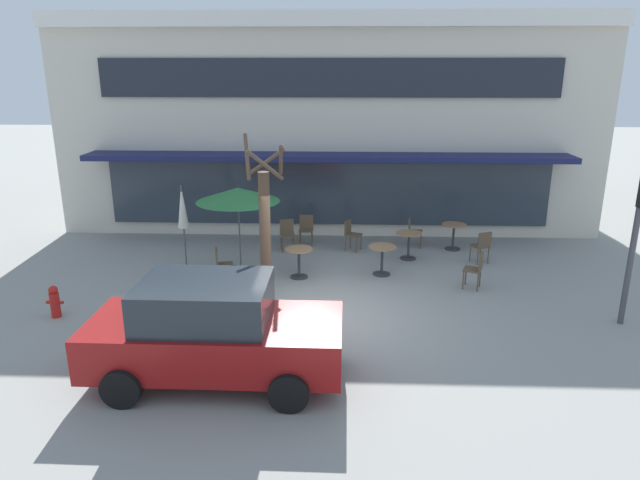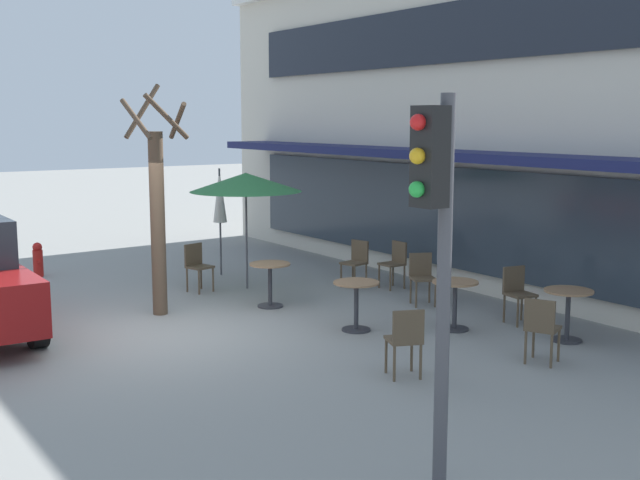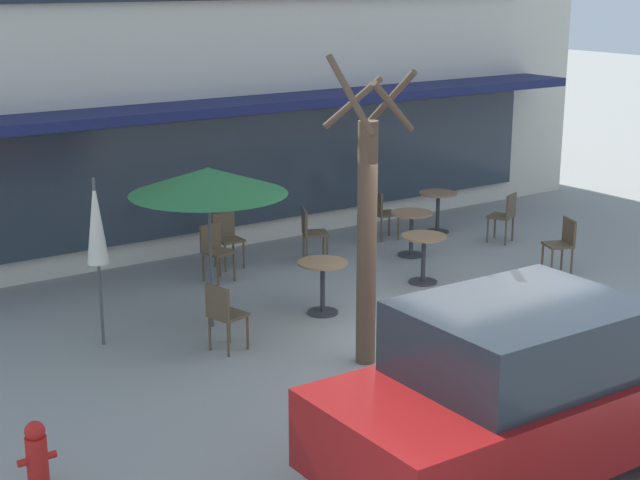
{
  "view_description": "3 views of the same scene",
  "coord_description": "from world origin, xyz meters",
  "px_view_note": "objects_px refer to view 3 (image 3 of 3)",
  "views": [
    {
      "loc": [
        0.44,
        -11.14,
        5.1
      ],
      "look_at": [
        -0.09,
        2.41,
        0.94
      ],
      "focal_mm": 32.0,
      "sensor_mm": 36.0,
      "label": 1
    },
    {
      "loc": [
        10.97,
        -4.6,
        3.2
      ],
      "look_at": [
        -0.48,
        3.21,
        1.1
      ],
      "focal_mm": 45.0,
      "sensor_mm": 36.0,
      "label": 2
    },
    {
      "loc": [
        -8.06,
        -8.49,
        4.66
      ],
      "look_at": [
        -0.25,
        2.86,
        0.89
      ],
      "focal_mm": 55.0,
      "sensor_mm": 36.0,
      "label": 3
    }
  ],
  "objects_px": {
    "cafe_table_near_wall": "(438,205)",
    "cafe_table_mid_patio": "(424,251)",
    "cafe_table_streetside": "(411,226)",
    "patio_umbrella_green_folded": "(208,181)",
    "cafe_chair_0": "(215,248)",
    "parked_sedan": "(526,390)",
    "cafe_chair_1": "(227,236)",
    "fire_hydrant": "(37,456)",
    "cafe_chair_3": "(563,241)",
    "cafe_table_by_tree": "(323,278)",
    "patio_umbrella_cream_folded": "(96,223)",
    "cafe_chair_6": "(311,230)",
    "cafe_chair_4": "(382,211)",
    "cafe_chair_5": "(224,312)",
    "street_tree": "(367,228)",
    "cafe_chair_2": "(505,214)"
  },
  "relations": [
    {
      "from": "cafe_table_streetside",
      "to": "cafe_chair_5",
      "type": "bearing_deg",
      "value": -156.85
    },
    {
      "from": "cafe_table_near_wall",
      "to": "cafe_table_mid_patio",
      "type": "bearing_deg",
      "value": -135.21
    },
    {
      "from": "parked_sedan",
      "to": "cafe_chair_1",
      "type": "bearing_deg",
      "value": 82.01
    },
    {
      "from": "cafe_chair_0",
      "to": "cafe_chair_1",
      "type": "height_order",
      "value": "same"
    },
    {
      "from": "cafe_table_mid_patio",
      "to": "cafe_chair_3",
      "type": "xyz_separation_m",
      "value": [
        2.16,
        -0.86,
        0.01
      ]
    },
    {
      "from": "cafe_chair_0",
      "to": "parked_sedan",
      "type": "xyz_separation_m",
      "value": [
        -0.56,
        -7.09,
        0.35
      ]
    },
    {
      "from": "street_tree",
      "to": "fire_hydrant",
      "type": "distance_m",
      "value": 4.67
    },
    {
      "from": "cafe_table_mid_patio",
      "to": "cafe_table_streetside",
      "type": "bearing_deg",
      "value": 57.45
    },
    {
      "from": "cafe_chair_6",
      "to": "cafe_chair_5",
      "type": "bearing_deg",
      "value": -139.13
    },
    {
      "from": "cafe_chair_4",
      "to": "cafe_chair_5",
      "type": "bearing_deg",
      "value": -147.75
    },
    {
      "from": "cafe_table_streetside",
      "to": "cafe_chair_3",
      "type": "relative_size",
      "value": 0.85
    },
    {
      "from": "cafe_chair_0",
      "to": "cafe_chair_2",
      "type": "relative_size",
      "value": 1.0
    },
    {
      "from": "patio_umbrella_cream_folded",
      "to": "fire_hydrant",
      "type": "distance_m",
      "value": 3.93
    },
    {
      "from": "cafe_chair_6",
      "to": "cafe_chair_3",
      "type": "bearing_deg",
      "value": -44.31
    },
    {
      "from": "cafe_table_near_wall",
      "to": "patio_umbrella_green_folded",
      "type": "xyz_separation_m",
      "value": [
        -5.82,
        -2.05,
        1.51
      ]
    },
    {
      "from": "cafe_chair_3",
      "to": "street_tree",
      "type": "xyz_separation_m",
      "value": [
        -4.82,
        -1.19,
        1.19
      ]
    },
    {
      "from": "cafe_table_streetside",
      "to": "parked_sedan",
      "type": "bearing_deg",
      "value": -121.63
    },
    {
      "from": "cafe_chair_5",
      "to": "cafe_chair_6",
      "type": "xyz_separation_m",
      "value": [
        3.18,
        2.75,
        0.0
      ]
    },
    {
      "from": "cafe_table_streetside",
      "to": "patio_umbrella_cream_folded",
      "type": "distance_m",
      "value": 6.1
    },
    {
      "from": "cafe_chair_2",
      "to": "cafe_chair_5",
      "type": "xyz_separation_m",
      "value": [
        -6.65,
        -1.74,
        0.0
      ]
    },
    {
      "from": "cafe_chair_6",
      "to": "cafe_chair_0",
      "type": "bearing_deg",
      "value": -178.44
    },
    {
      "from": "cafe_chair_1",
      "to": "cafe_chair_3",
      "type": "relative_size",
      "value": 1.0
    },
    {
      "from": "cafe_chair_0",
      "to": "cafe_chair_2",
      "type": "distance_m",
      "value": 5.39
    },
    {
      "from": "cafe_table_streetside",
      "to": "cafe_table_by_tree",
      "type": "relative_size",
      "value": 1.0
    },
    {
      "from": "patio_umbrella_cream_folded",
      "to": "cafe_chair_0",
      "type": "relative_size",
      "value": 2.47
    },
    {
      "from": "cafe_chair_3",
      "to": "fire_hydrant",
      "type": "bearing_deg",
      "value": -167.9
    },
    {
      "from": "cafe_chair_2",
      "to": "fire_hydrant",
      "type": "height_order",
      "value": "cafe_chair_2"
    },
    {
      "from": "patio_umbrella_green_folded",
      "to": "cafe_chair_0",
      "type": "height_order",
      "value": "patio_umbrella_green_folded"
    },
    {
      "from": "patio_umbrella_cream_folded",
      "to": "cafe_chair_5",
      "type": "height_order",
      "value": "patio_umbrella_cream_folded"
    },
    {
      "from": "fire_hydrant",
      "to": "parked_sedan",
      "type": "bearing_deg",
      "value": -30.75
    },
    {
      "from": "cafe_table_by_tree",
      "to": "cafe_chair_3",
      "type": "xyz_separation_m",
      "value": [
        4.24,
        -0.58,
        0.01
      ]
    },
    {
      "from": "cafe_chair_0",
      "to": "cafe_chair_1",
      "type": "bearing_deg",
      "value": 46.59
    },
    {
      "from": "cafe_chair_0",
      "to": "cafe_chair_2",
      "type": "xyz_separation_m",
      "value": [
        5.31,
        -0.96,
        0.0
      ]
    },
    {
      "from": "cafe_chair_2",
      "to": "cafe_chair_6",
      "type": "distance_m",
      "value": 3.62
    },
    {
      "from": "patio_umbrella_cream_folded",
      "to": "cafe_chair_2",
      "type": "xyz_separation_m",
      "value": [
        7.83,
        0.64,
        -1.1
      ]
    },
    {
      "from": "cafe_chair_3",
      "to": "parked_sedan",
      "type": "distance_m",
      "value": 6.84
    },
    {
      "from": "cafe_table_mid_patio",
      "to": "cafe_chair_6",
      "type": "relative_size",
      "value": 0.85
    },
    {
      "from": "patio_umbrella_cream_folded",
      "to": "cafe_table_by_tree",
      "type": "bearing_deg",
      "value": -11.59
    },
    {
      "from": "cafe_table_near_wall",
      "to": "cafe_table_streetside",
      "type": "distance_m",
      "value": 1.65
    },
    {
      "from": "cafe_table_mid_patio",
      "to": "parked_sedan",
      "type": "distance_m",
      "value": 6.05
    },
    {
      "from": "cafe_table_streetside",
      "to": "cafe_table_by_tree",
      "type": "bearing_deg",
      "value": -151.87
    },
    {
      "from": "cafe_table_mid_patio",
      "to": "cafe_chair_0",
      "type": "xyz_separation_m",
      "value": [
        -2.59,
        1.94,
        0.01
      ]
    },
    {
      "from": "cafe_chair_1",
      "to": "street_tree",
      "type": "bearing_deg",
      "value": -97.37
    },
    {
      "from": "cafe_table_by_tree",
      "to": "cafe_chair_1",
      "type": "relative_size",
      "value": 0.85
    },
    {
      "from": "cafe_chair_1",
      "to": "cafe_chair_3",
      "type": "bearing_deg",
      "value": -38.22
    },
    {
      "from": "patio_umbrella_green_folded",
      "to": "parked_sedan",
      "type": "relative_size",
      "value": 0.52
    },
    {
      "from": "parked_sedan",
      "to": "cafe_chair_4",
      "type": "bearing_deg",
      "value": 60.91
    },
    {
      "from": "cafe_table_near_wall",
      "to": "street_tree",
      "type": "height_order",
      "value": "street_tree"
    },
    {
      "from": "patio_umbrella_green_folded",
      "to": "cafe_chair_1",
      "type": "relative_size",
      "value": 2.47
    },
    {
      "from": "patio_umbrella_green_folded",
      "to": "cafe_chair_6",
      "type": "xyz_separation_m",
      "value": [
        2.87,
        1.86,
        -1.5
      ]
    }
  ]
}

